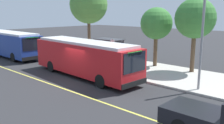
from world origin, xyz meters
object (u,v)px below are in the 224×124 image
waiting_bench (110,59)px  pedestrian_commuter (86,54)px  transit_bus_second (10,43)px  route_sign_post (113,51)px  transit_bus_main (84,57)px

waiting_bench → pedestrian_commuter: (-1.79, -1.56, 0.48)m
transit_bus_second → route_sign_post: (14.20, 2.54, 0.34)m
transit_bus_main → pedestrian_commuter: (-3.36, 3.12, -0.50)m
transit_bus_main → transit_bus_second: 13.39m
transit_bus_main → transit_bus_second: size_ratio=1.02×
waiting_bench → transit_bus_main: bearing=-71.4°
waiting_bench → route_sign_post: route_sign_post is taller
transit_bus_second → route_sign_post: same height
transit_bus_main → route_sign_post: size_ratio=3.93×
waiting_bench → pedestrian_commuter: pedestrian_commuter is taller
transit_bus_main → waiting_bench: (-1.57, 4.68, -0.98)m
transit_bus_second → pedestrian_commuter: bearing=17.4°
transit_bus_second → waiting_bench: 12.76m
transit_bus_main → pedestrian_commuter: bearing=137.1°
route_sign_post → transit_bus_main: bearing=-107.9°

